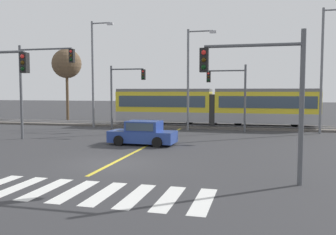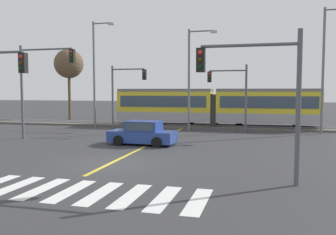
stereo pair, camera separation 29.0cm
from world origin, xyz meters
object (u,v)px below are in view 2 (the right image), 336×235
at_px(street_lamp_west, 96,69).
at_px(street_lamp_east, 326,64).
at_px(sedan_crossing, 142,134).
at_px(traffic_light_far_left, 124,87).
at_px(traffic_light_mid_left, 39,76).
at_px(traffic_light_far_right, 232,88).
at_px(street_lamp_centre, 192,73).
at_px(traffic_light_near_right, 261,84).
at_px(bare_tree_far_west, 69,64).
at_px(light_rail_tram, 215,106).

xyz_separation_m(street_lamp_west, street_lamp_east, (19.70, -0.19, 0.07)).
bearing_deg(sedan_crossing, traffic_light_far_left, 118.20).
bearing_deg(traffic_light_mid_left, street_lamp_west, 88.61).
xyz_separation_m(traffic_light_mid_left, traffic_light_far_left, (3.28, 7.81, -0.65)).
bearing_deg(street_lamp_west, traffic_light_far_left, -13.84).
relative_size(traffic_light_far_right, street_lamp_west, 0.57).
bearing_deg(street_lamp_centre, traffic_light_near_right, -71.31).
bearing_deg(traffic_light_near_right, street_lamp_centre, 108.69).
bearing_deg(traffic_light_near_right, traffic_light_mid_left, 150.33).
xyz_separation_m(traffic_light_far_right, traffic_light_mid_left, (-12.74, -7.85, 0.78)).
height_order(traffic_light_far_right, street_lamp_centre, street_lamp_centre).
bearing_deg(traffic_light_mid_left, street_lamp_east, 22.84).
bearing_deg(traffic_light_near_right, street_lamp_east, 73.55).
relative_size(street_lamp_centre, bare_tree_far_west, 1.04).
xyz_separation_m(traffic_light_near_right, traffic_light_far_right, (-2.18, 16.35, -0.03)).
bearing_deg(bare_tree_far_west, street_lamp_west, -46.58).
distance_m(traffic_light_far_left, street_lamp_east, 16.73).
relative_size(traffic_light_mid_left, traffic_light_far_left, 1.17).
bearing_deg(traffic_light_mid_left, bare_tree_far_west, 113.04).
distance_m(traffic_light_near_right, bare_tree_far_west, 32.84).
relative_size(sedan_crossing, traffic_light_mid_left, 0.65).
bearing_deg(traffic_light_far_right, sedan_crossing, -120.73).
bearing_deg(traffic_light_near_right, street_lamp_west, 130.75).
height_order(light_rail_tram, street_lamp_east, street_lamp_east).
xyz_separation_m(traffic_light_far_right, street_lamp_west, (-12.54, 0.72, 1.84)).
xyz_separation_m(traffic_light_near_right, traffic_light_far_left, (-11.64, 16.32, 0.10)).
distance_m(traffic_light_near_right, street_lamp_west, 22.61).
height_order(traffic_light_near_right, traffic_light_mid_left, traffic_light_mid_left).
height_order(sedan_crossing, traffic_light_near_right, traffic_light_near_right).
height_order(traffic_light_mid_left, bare_tree_far_west, bare_tree_far_west).
relative_size(sedan_crossing, traffic_light_far_left, 0.76).
height_order(light_rail_tram, street_lamp_centre, street_lamp_centre).
xyz_separation_m(traffic_light_far_right, traffic_light_far_left, (-9.46, -0.04, 0.13)).
bearing_deg(traffic_light_far_right, traffic_light_far_left, -179.78).
distance_m(traffic_light_near_right, traffic_light_far_left, 20.04).
relative_size(sedan_crossing, street_lamp_centre, 0.50).
distance_m(light_rail_tram, traffic_light_far_left, 8.57).
xyz_separation_m(traffic_light_far_right, bare_tree_far_west, (-19.53, 8.11, 2.92)).
xyz_separation_m(traffic_light_mid_left, street_lamp_east, (19.91, 8.39, 1.13)).
xyz_separation_m(traffic_light_mid_left, bare_tree_far_west, (-6.79, 15.97, 2.14)).
xyz_separation_m(sedan_crossing, street_lamp_centre, (1.56, 8.60, 4.21)).
relative_size(traffic_light_far_right, bare_tree_far_west, 0.67).
distance_m(sedan_crossing, traffic_light_near_right, 11.12).
height_order(traffic_light_mid_left, street_lamp_west, street_lamp_west).
bearing_deg(light_rail_tram, traffic_light_near_right, -78.55).
bearing_deg(traffic_light_near_right, traffic_light_far_left, 125.50).
bearing_deg(traffic_light_far_left, traffic_light_far_right, 0.22).
relative_size(traffic_light_far_right, street_lamp_centre, 0.65).
xyz_separation_m(light_rail_tram, traffic_light_near_right, (4.03, -19.87, 1.61)).
distance_m(traffic_light_far_right, bare_tree_far_west, 21.35).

